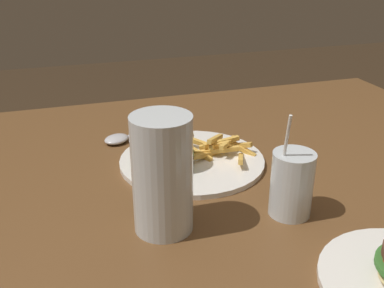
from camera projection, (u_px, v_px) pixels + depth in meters
dining_table at (228, 248)px, 0.79m from camera, size 1.38×1.20×0.73m
meal_plate_near at (183, 155)px, 0.88m from camera, size 0.29×0.29×0.09m
beer_glass at (163, 178)px, 0.66m from camera, size 0.09×0.09×0.18m
juice_glass at (291, 186)px, 0.72m from camera, size 0.07×0.07×0.18m
spoon at (119, 138)px, 1.00m from camera, size 0.17×0.13×0.02m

